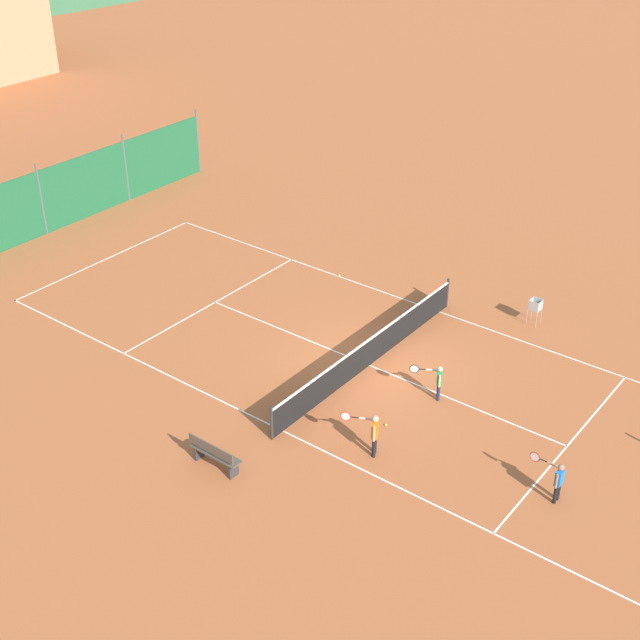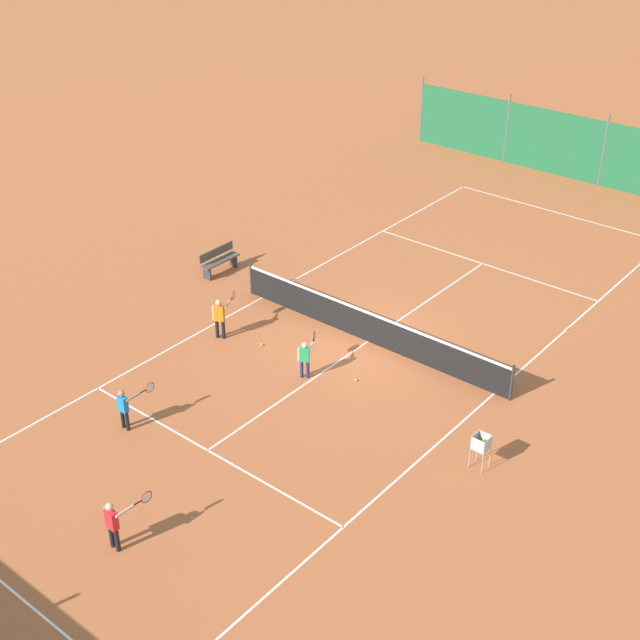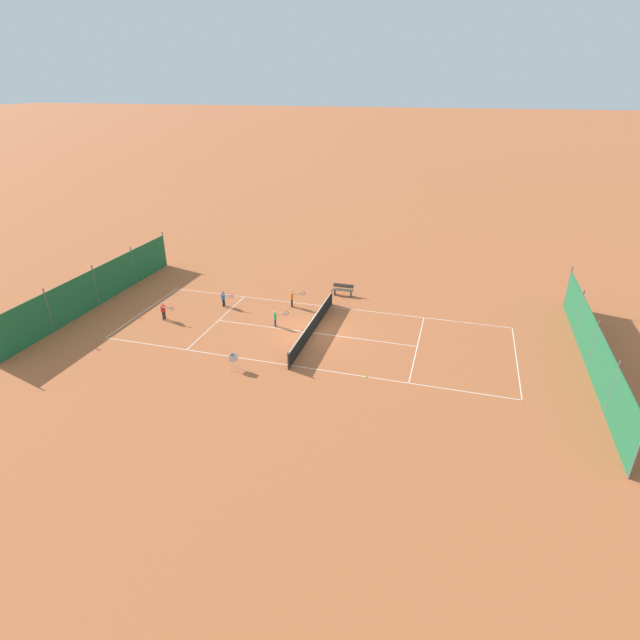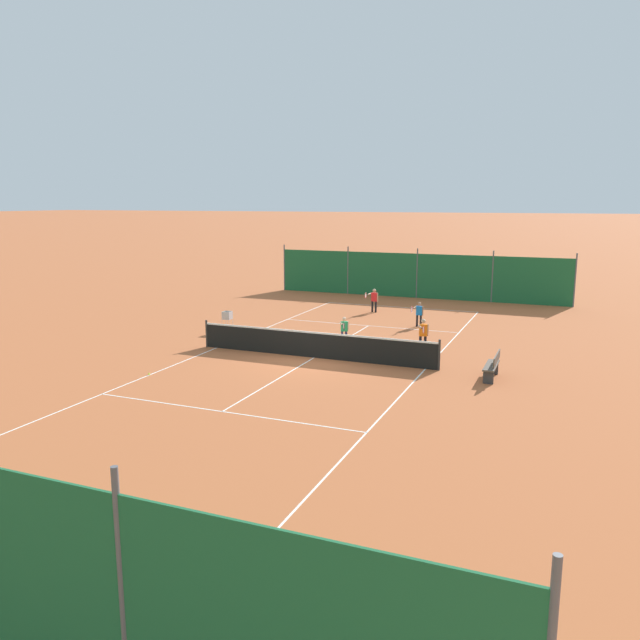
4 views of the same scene
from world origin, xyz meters
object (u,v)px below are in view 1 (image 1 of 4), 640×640
at_px(tennis_ball_by_net_left, 386,425).
at_px(tennis_ball_alley_right, 438,371).
at_px(ball_hopper, 536,306).
at_px(player_far_service, 557,479).
at_px(tennis_ball_by_net_right, 339,276).
at_px(player_near_service, 437,380).
at_px(tennis_net, 370,351).
at_px(courtside_bench, 215,454).
at_px(player_near_baseline, 373,432).

bearing_deg(tennis_ball_by_net_left, tennis_ball_alley_right, 4.67).
xyz_separation_m(tennis_ball_alley_right, ball_hopper, (4.35, -0.99, 0.63)).
xyz_separation_m(player_far_service, tennis_ball_by_net_right, (6.27, 11.19, -0.63)).
relative_size(player_near_service, tennis_ball_alley_right, 16.48).
height_order(tennis_net, tennis_ball_by_net_left, tennis_net).
height_order(tennis_ball_by_net_right, courtside_bench, courtside_bench).
xyz_separation_m(player_near_service, ball_hopper, (5.55, -0.34, 0.02)).
xyz_separation_m(tennis_ball_by_net_left, tennis_ball_by_net_right, (6.32, 6.28, 0.00)).
height_order(player_near_baseline, courtside_bench, player_near_baseline).
distance_m(player_far_service, tennis_ball_alley_right, 6.08).
height_order(tennis_ball_alley_right, courtside_bench, courtside_bench).
bearing_deg(tennis_ball_by_net_right, tennis_ball_alley_right, -117.69).
bearing_deg(tennis_net, player_far_service, -107.13).
bearing_deg(player_far_service, player_near_baseline, 105.53).
height_order(player_near_service, ball_hopper, player_near_service).
relative_size(tennis_net, player_near_service, 8.44).
xyz_separation_m(player_far_service, tennis_ball_by_net_left, (-0.04, 4.92, -0.63)).
xyz_separation_m(tennis_ball_by_net_right, ball_hopper, (1.20, -7.01, 0.63)).
bearing_deg(player_near_baseline, tennis_net, 35.98).
height_order(tennis_net, tennis_ball_by_net_right, tennis_net).
xyz_separation_m(tennis_net, player_far_service, (-2.16, -7.01, 0.17)).
relative_size(tennis_ball_by_net_right, courtside_bench, 0.04).
bearing_deg(player_near_service, ball_hopper, -3.48).
distance_m(player_near_baseline, tennis_ball_alley_right, 4.48).
height_order(player_near_baseline, player_near_service, player_near_baseline).
xyz_separation_m(player_far_service, ball_hopper, (7.47, 4.18, -0.00)).
bearing_deg(tennis_ball_by_net_right, player_near_service, -123.13).
bearing_deg(tennis_ball_alley_right, tennis_ball_by_net_right, 62.31).
height_order(tennis_net, courtside_bench, tennis_net).
bearing_deg(player_near_service, courtside_bench, 154.78).
bearing_deg(ball_hopper, player_far_service, -150.76).
bearing_deg(courtside_bench, tennis_net, -3.43).
xyz_separation_m(tennis_net, ball_hopper, (5.31, -2.83, 0.16)).
relative_size(player_near_service, courtside_bench, 0.73).
bearing_deg(tennis_ball_by_net_left, tennis_net, 43.53).
relative_size(player_far_service, tennis_ball_by_net_left, 17.17).
bearing_deg(player_near_service, tennis_net, 84.46).
distance_m(tennis_net, player_near_baseline, 4.23).
distance_m(ball_hopper, courtside_bench, 12.09).
height_order(tennis_net, player_near_baseline, player_near_baseline).
distance_m(tennis_ball_alley_right, tennis_ball_by_net_left, 3.17).
height_order(tennis_net, tennis_ball_alley_right, tennis_net).
relative_size(player_far_service, courtside_bench, 0.76).
relative_size(tennis_ball_alley_right, tennis_ball_by_net_right, 1.00).
bearing_deg(ball_hopper, tennis_ball_by_net_right, 99.68).
distance_m(player_near_service, ball_hopper, 5.56).
xyz_separation_m(tennis_ball_alley_right, courtside_bench, (-7.30, 2.22, 0.42)).
bearing_deg(ball_hopper, courtside_bench, 164.59).
relative_size(tennis_net, ball_hopper, 10.31).
xyz_separation_m(tennis_ball_alley_right, tennis_ball_by_net_left, (-3.16, -0.26, 0.00)).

